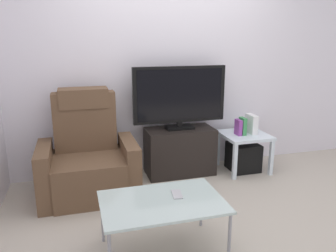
# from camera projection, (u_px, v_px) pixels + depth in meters

# --- Properties ---
(ground_plane) EXTENTS (6.40, 6.40, 0.00)m
(ground_plane) POSITION_uv_depth(u_px,v_px,m) (199.00, 207.00, 3.23)
(ground_plane) COLOR #B2A899
(wall_back) EXTENTS (6.40, 0.06, 2.60)m
(wall_back) POSITION_uv_depth(u_px,v_px,m) (167.00, 63.00, 3.95)
(wall_back) COLOR silver
(wall_back) RESTS_ON ground
(tv_stand) EXTENTS (0.80, 0.41, 0.55)m
(tv_stand) POSITION_uv_depth(u_px,v_px,m) (180.00, 151.00, 3.99)
(tv_stand) COLOR black
(tv_stand) RESTS_ON ground
(television) EXTENTS (1.09, 0.20, 0.73)m
(television) POSITION_uv_depth(u_px,v_px,m) (180.00, 96.00, 3.83)
(television) COLOR black
(television) RESTS_ON tv_stand
(recliner_armchair) EXTENTS (0.98, 0.78, 1.08)m
(recliner_armchair) POSITION_uv_depth(u_px,v_px,m) (88.00, 159.00, 3.45)
(recliner_armchair) COLOR brown
(recliner_armchair) RESTS_ON ground
(side_table) EXTENTS (0.54, 0.54, 0.46)m
(side_table) POSITION_uv_depth(u_px,v_px,m) (244.00, 140.00, 4.06)
(side_table) COLOR silver
(side_table) RESTS_ON ground
(subwoofer_box) EXTENTS (0.34, 0.34, 0.34)m
(subwoofer_box) POSITION_uv_depth(u_px,v_px,m) (243.00, 157.00, 4.12)
(subwoofer_box) COLOR black
(subwoofer_box) RESTS_ON ground
(book_leftmost) EXTENTS (0.05, 0.12, 0.19)m
(book_leftmost) POSITION_uv_depth(u_px,v_px,m) (238.00, 127.00, 3.97)
(book_leftmost) COLOR purple
(book_leftmost) RESTS_ON side_table
(book_middle) EXTENTS (0.05, 0.12, 0.21)m
(book_middle) POSITION_uv_depth(u_px,v_px,m) (243.00, 126.00, 3.98)
(book_middle) COLOR #388C4C
(book_middle) RESTS_ON side_table
(game_console) EXTENTS (0.07, 0.20, 0.23)m
(game_console) POSITION_uv_depth(u_px,v_px,m) (251.00, 124.00, 4.05)
(game_console) COLOR white
(game_console) RESTS_ON side_table
(coffee_table) EXTENTS (0.90, 0.60, 0.43)m
(coffee_table) POSITION_uv_depth(u_px,v_px,m) (162.00, 204.00, 2.45)
(coffee_table) COLOR #B2C6C1
(coffee_table) RESTS_ON ground
(cell_phone) EXTENTS (0.09, 0.16, 0.01)m
(cell_phone) POSITION_uv_depth(u_px,v_px,m) (177.00, 194.00, 2.54)
(cell_phone) COLOR #B7B7BC
(cell_phone) RESTS_ON coffee_table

